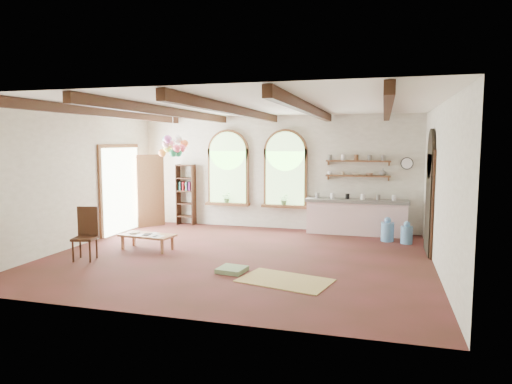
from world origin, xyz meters
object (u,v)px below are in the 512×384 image
(coffee_table, at_px, (147,236))
(kitchen_counter, at_px, (356,216))
(balloon_cluster, at_px, (173,147))
(side_chair, at_px, (85,245))

(coffee_table, bearing_deg, kitchen_counter, 34.79)
(coffee_table, bearing_deg, balloon_cluster, 97.49)
(kitchen_counter, height_order, coffee_table, kitchen_counter)
(balloon_cluster, bearing_deg, side_chair, -99.85)
(coffee_table, xyz_separation_m, balloon_cluster, (-0.26, 1.96, 2.02))
(coffee_table, distance_m, balloon_cluster, 2.83)
(coffee_table, relative_size, balloon_cluster, 1.15)
(kitchen_counter, bearing_deg, coffee_table, -145.21)
(side_chair, height_order, balloon_cluster, balloon_cluster)
(coffee_table, height_order, side_chair, side_chair)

